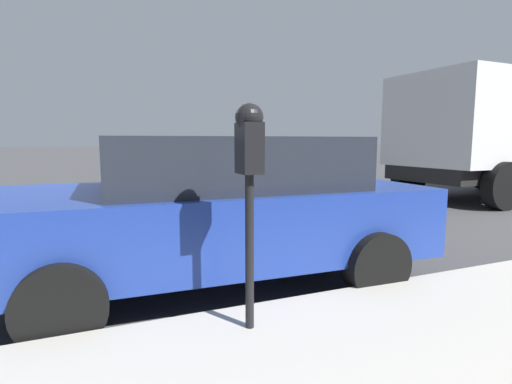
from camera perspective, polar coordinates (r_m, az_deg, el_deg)
name	(u,v)px	position (r m, az deg, el deg)	size (l,w,h in m)	color
ground_plane	(177,255)	(5.36, -11.28, -8.82)	(220.00, 220.00, 0.00)	#424244
parking_meter	(249,159)	(2.68, -0.97, 4.80)	(0.21, 0.19, 1.56)	black
car_blue	(216,207)	(4.14, -5.79, -2.13)	(2.25, 4.38, 1.52)	navy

